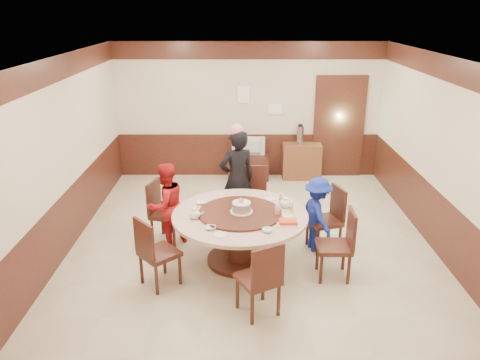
{
  "coord_description": "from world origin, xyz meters",
  "views": [
    {
      "loc": [
        -0.19,
        -6.61,
        3.46
      ],
      "look_at": [
        -0.18,
        -0.31,
        1.1
      ],
      "focal_mm": 35.0,
      "sensor_mm": 36.0,
      "label": 1
    }
  ],
  "objects_px": {
    "birthday_cake": "(241,207)",
    "person_red": "(166,205)",
    "person_blue": "(317,214)",
    "tv_stand": "(248,167)",
    "banquet_table": "(240,228)",
    "thermos": "(300,135)",
    "television": "(248,147)",
    "person_standing": "(237,179)",
    "shrimp_platter": "(288,223)",
    "side_cabinet": "(301,161)"
  },
  "relations": [
    {
      "from": "person_red",
      "to": "tv_stand",
      "type": "distance_m",
      "value": 3.23
    },
    {
      "from": "banquet_table",
      "to": "thermos",
      "type": "xyz_separation_m",
      "value": [
        1.25,
        3.49,
        0.41
      ]
    },
    {
      "from": "banquet_table",
      "to": "person_red",
      "type": "distance_m",
      "value": 1.23
    },
    {
      "from": "person_red",
      "to": "thermos",
      "type": "relative_size",
      "value": 3.45
    },
    {
      "from": "banquet_table",
      "to": "person_standing",
      "type": "distance_m",
      "value": 1.2
    },
    {
      "from": "banquet_table",
      "to": "tv_stand",
      "type": "bearing_deg",
      "value": 87.05
    },
    {
      "from": "person_standing",
      "to": "thermos",
      "type": "bearing_deg",
      "value": -141.62
    },
    {
      "from": "person_standing",
      "to": "tv_stand",
      "type": "distance_m",
      "value": 2.37
    },
    {
      "from": "person_red",
      "to": "tv_stand",
      "type": "relative_size",
      "value": 1.54
    },
    {
      "from": "banquet_table",
      "to": "person_blue",
      "type": "distance_m",
      "value": 1.2
    },
    {
      "from": "person_standing",
      "to": "side_cabinet",
      "type": "bearing_deg",
      "value": -142.65
    },
    {
      "from": "side_cabinet",
      "to": "television",
      "type": "bearing_deg",
      "value": -178.47
    },
    {
      "from": "person_red",
      "to": "person_blue",
      "type": "xyz_separation_m",
      "value": [
        2.25,
        -0.16,
        -0.09
      ]
    },
    {
      "from": "person_red",
      "to": "shrimp_platter",
      "type": "xyz_separation_m",
      "value": [
        1.74,
        -0.87,
        0.12
      ]
    },
    {
      "from": "birthday_cake",
      "to": "tv_stand",
      "type": "height_order",
      "value": "birthday_cake"
    },
    {
      "from": "tv_stand",
      "to": "person_blue",
      "type": "bearing_deg",
      "value": -72.69
    },
    {
      "from": "shrimp_platter",
      "to": "television",
      "type": "height_order",
      "value": "television"
    },
    {
      "from": "person_blue",
      "to": "tv_stand",
      "type": "bearing_deg",
      "value": 1.17
    },
    {
      "from": "banquet_table",
      "to": "shrimp_platter",
      "type": "xyz_separation_m",
      "value": [
        0.63,
        -0.34,
        0.24
      ]
    },
    {
      "from": "banquet_table",
      "to": "birthday_cake",
      "type": "bearing_deg",
      "value": -12.64
    },
    {
      "from": "banquet_table",
      "to": "person_standing",
      "type": "height_order",
      "value": "person_standing"
    },
    {
      "from": "shrimp_platter",
      "to": "banquet_table",
      "type": "bearing_deg",
      "value": 151.58
    },
    {
      "from": "birthday_cake",
      "to": "television",
      "type": "bearing_deg",
      "value": 87.36
    },
    {
      "from": "birthday_cake",
      "to": "shrimp_platter",
      "type": "relative_size",
      "value": 1.06
    },
    {
      "from": "person_red",
      "to": "television",
      "type": "height_order",
      "value": "person_red"
    },
    {
      "from": "birthday_cake",
      "to": "person_standing",
      "type": "bearing_deg",
      "value": 93.22
    },
    {
      "from": "birthday_cake",
      "to": "tv_stand",
      "type": "distance_m",
      "value": 3.52
    },
    {
      "from": "person_red",
      "to": "shrimp_platter",
      "type": "distance_m",
      "value": 1.95
    },
    {
      "from": "person_red",
      "to": "person_standing",
      "type": "bearing_deg",
      "value": 168.34
    },
    {
      "from": "shrimp_platter",
      "to": "thermos",
      "type": "bearing_deg",
      "value": 80.86
    },
    {
      "from": "banquet_table",
      "to": "birthday_cake",
      "type": "xyz_separation_m",
      "value": [
        0.02,
        -0.0,
        0.32
      ]
    },
    {
      "from": "person_blue",
      "to": "shrimp_platter",
      "type": "xyz_separation_m",
      "value": [
        -0.51,
        -0.71,
        0.21
      ]
    },
    {
      "from": "tv_stand",
      "to": "side_cabinet",
      "type": "xyz_separation_m",
      "value": [
        1.13,
        0.03,
        0.12
      ]
    },
    {
      "from": "birthday_cake",
      "to": "television",
      "type": "xyz_separation_m",
      "value": [
        0.16,
        3.46,
        -0.15
      ]
    },
    {
      "from": "tv_stand",
      "to": "television",
      "type": "height_order",
      "value": "television"
    },
    {
      "from": "person_blue",
      "to": "birthday_cake",
      "type": "relative_size",
      "value": 3.57
    },
    {
      "from": "shrimp_platter",
      "to": "side_cabinet",
      "type": "xyz_separation_m",
      "value": [
        0.67,
        3.83,
        -0.4
      ]
    },
    {
      "from": "person_blue",
      "to": "side_cabinet",
      "type": "height_order",
      "value": "person_blue"
    },
    {
      "from": "shrimp_platter",
      "to": "television",
      "type": "bearing_deg",
      "value": 96.83
    },
    {
      "from": "tv_stand",
      "to": "side_cabinet",
      "type": "distance_m",
      "value": 1.13
    },
    {
      "from": "banquet_table",
      "to": "tv_stand",
      "type": "xyz_separation_m",
      "value": [
        0.18,
        3.46,
        -0.28
      ]
    },
    {
      "from": "person_red",
      "to": "birthday_cake",
      "type": "height_order",
      "value": "person_red"
    },
    {
      "from": "thermos",
      "to": "television",
      "type": "bearing_deg",
      "value": -178.4
    },
    {
      "from": "birthday_cake",
      "to": "person_red",
      "type": "bearing_deg",
      "value": 154.95
    },
    {
      "from": "person_standing",
      "to": "tv_stand",
      "type": "xyz_separation_m",
      "value": [
        0.23,
        2.29,
        -0.57
      ]
    },
    {
      "from": "person_standing",
      "to": "banquet_table",
      "type": "bearing_deg",
      "value": 69.91
    },
    {
      "from": "birthday_cake",
      "to": "tv_stand",
      "type": "relative_size",
      "value": 0.37
    },
    {
      "from": "television",
      "to": "thermos",
      "type": "distance_m",
      "value": 1.1
    },
    {
      "from": "birthday_cake",
      "to": "tv_stand",
      "type": "bearing_deg",
      "value": 87.36
    },
    {
      "from": "person_standing",
      "to": "birthday_cake",
      "type": "distance_m",
      "value": 1.17
    }
  ]
}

